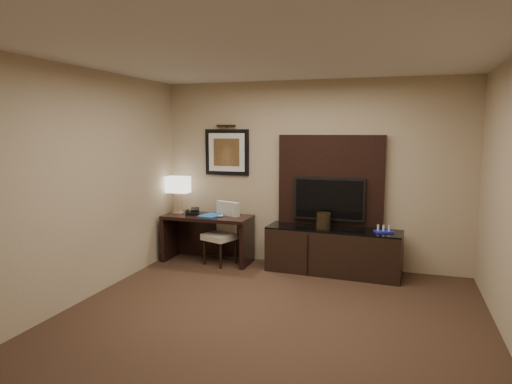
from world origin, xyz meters
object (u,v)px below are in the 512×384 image
at_px(tv, 329,199).
at_px(ice_bucket, 323,221).
at_px(desk_phone, 192,212).
at_px(credenza, 333,251).
at_px(minibar_tray, 383,229).
at_px(desk_chair, 220,236).
at_px(table_lamp, 178,195).
at_px(water_bottle, 234,211).
at_px(desk, 208,239).

bearing_deg(tv, ice_bucket, -100.32).
distance_m(desk_phone, ice_bucket, 2.00).
bearing_deg(credenza, minibar_tray, 1.04).
xyz_separation_m(desk_chair, minibar_tray, (2.33, 0.04, 0.25)).
distance_m(table_lamp, water_bottle, 0.95).
height_order(desk_chair, table_lamp, table_lamp).
bearing_deg(table_lamp, credenza, -1.47).
bearing_deg(desk_chair, ice_bucket, 22.51).
xyz_separation_m(tv, ice_bucket, (-0.04, -0.22, -0.28)).
height_order(desk_chair, minibar_tray, desk_chair).
bearing_deg(desk_phone, table_lamp, 145.43).
bearing_deg(minibar_tray, desk_phone, 179.76).
xyz_separation_m(tv, water_bottle, (-1.39, -0.15, -0.23)).
xyz_separation_m(desk, desk_phone, (-0.24, -0.02, 0.40)).
bearing_deg(desk_chair, table_lamp, -169.05).
distance_m(credenza, ice_bucket, 0.45).
bearing_deg(tv, desk, -173.97).
bearing_deg(desk, water_bottle, 6.94).
xyz_separation_m(credenza, ice_bucket, (-0.14, -0.03, 0.43)).
bearing_deg(water_bottle, minibar_tray, -1.85).
relative_size(desk, minibar_tray, 5.57).
bearing_deg(desk_phone, desk, -15.11).
bearing_deg(minibar_tray, ice_bucket, -179.75).
height_order(table_lamp, ice_bucket, table_lamp).
bearing_deg(water_bottle, tv, 6.07).
bearing_deg(desk_chair, minibar_tray, 22.09).
height_order(desk_phone, water_bottle, water_bottle).
bearing_deg(desk_phone, minibar_tray, -19.04).
bearing_deg(desk, table_lamp, 174.18).
bearing_deg(desk, desk_phone, -175.26).
relative_size(tv, ice_bucket, 4.55).
distance_m(desk_phone, water_bottle, 0.65).
bearing_deg(desk_phone, credenza, -18.39).
relative_size(credenza, tv, 1.84).
relative_size(credenza, table_lamp, 3.20).
distance_m(desk_chair, ice_bucket, 1.56).
height_order(desk_chair, desk_phone, desk_chair).
relative_size(desk, credenza, 0.72).
distance_m(table_lamp, desk_phone, 0.37).
relative_size(credenza, water_bottle, 11.34).
bearing_deg(table_lamp, desk, -6.86).
distance_m(desk, desk_chair, 0.25).
xyz_separation_m(desk, water_bottle, (0.41, 0.04, 0.44)).
relative_size(credenza, ice_bucket, 8.39).
relative_size(desk, ice_bucket, 6.04).
height_order(credenza, desk_phone, desk_phone).
bearing_deg(tv, minibar_tray, -15.91).
height_order(tv, minibar_tray, tv).
xyz_separation_m(water_bottle, minibar_tray, (2.15, -0.07, -0.11)).
xyz_separation_m(credenza, tv, (-0.10, 0.19, 0.70)).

